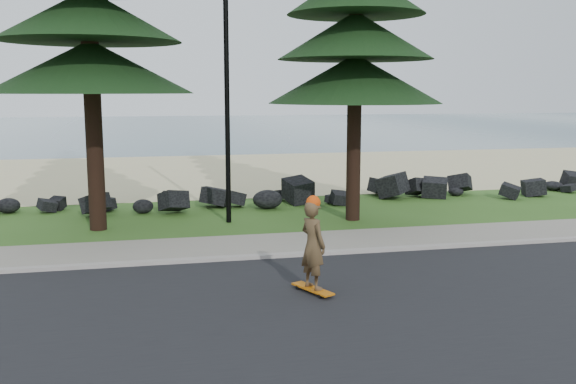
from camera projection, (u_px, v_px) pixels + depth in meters
name	position (u px, v px, depth m)	size (l,w,h in m)	color
ground	(246.00, 250.00, 14.86)	(160.00, 160.00, 0.00)	#31571B
road	(288.00, 315.00, 10.52)	(160.00, 7.00, 0.02)	black
kerb	(252.00, 257.00, 13.98)	(160.00, 0.20, 0.10)	gray
sidewalk	(245.00, 246.00, 15.04)	(160.00, 2.00, 0.08)	gray
beach_sand	(197.00, 172.00, 28.84)	(160.00, 15.00, 0.01)	beige
ocean	(169.00, 127.00, 64.05)	(160.00, 58.00, 0.01)	#355865
seawall_boulders	(219.00, 207.00, 20.26)	(60.00, 2.40, 1.10)	black
lamp_post	(227.00, 72.00, 17.30)	(0.25, 0.14, 8.14)	black
skateboarder	(313.00, 245.00, 11.48)	(0.62, 0.97, 1.79)	#BA5E0A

